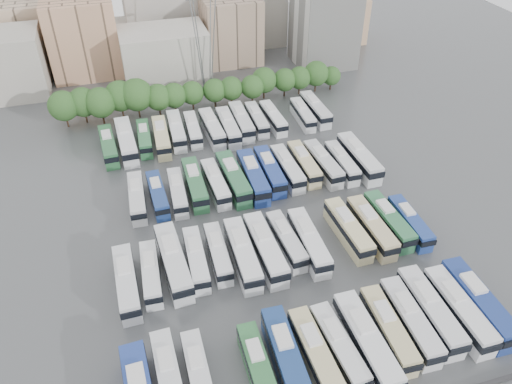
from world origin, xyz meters
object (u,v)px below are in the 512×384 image
object	(u,v)px
bus_r3_s6	(212,128)
bus_r3_s8	(241,121)
bus_r1_s5	(243,254)
bus_r3_s3	(161,137)
bus_r0_s5	(286,358)
bus_r3_s2	(144,138)
bus_r3_s5	(193,129)
electricity_pylon	(203,10)
bus_r1_s13	(410,222)
bus_r0_s7	(338,347)
bus_r3_s7	(228,127)
bus_r3_s12	(303,114)
bus_r3_s10	(273,118)
bus_r0_s1	(169,378)
bus_r0_s9	(388,329)
bus_r1_s11	(371,227)
bus_r2_s2	(158,195)
bus_r2_s9	(287,168)
bus_r1_s3	(196,259)
bus_r0_s8	(366,342)
bus_r1_s1	(151,273)
apartment_tower	(326,12)
bus_r0_s12	(458,310)
bus_r0_s11	(430,310)
bus_r1_s0	(127,282)
bus_r2_s6	(233,178)
bus_r1_s2	(173,262)
bus_r1_s7	(286,240)
bus_r2_s13	(359,158)
bus_r2_s1	(137,197)
bus_r1_s4	(218,253)
bus_r2_s12	(342,162)
bus_r1_s6	(265,249)
bus_r2_s3	(178,192)
bus_r3_s4	(176,130)
bus_r0_s2	(199,376)
bus_r2_s11	(323,163)
bus_r3_s1	(126,141)
bus_r2_s4	(195,184)
bus_r0_s6	(315,354)
bus_r1_s10	(348,229)
bus_r3_s0	(109,146)
bus_r3_s13	(315,109)

from	to	relation	value
bus_r3_s6	bus_r3_s8	size ratio (longest dim) A/B	0.99
bus_r1_s5	bus_r3_s3	bearing A→B (deg)	101.52
bus_r0_s5	bus_r3_s2	distance (m)	55.18
bus_r3_s5	electricity_pylon	bearing A→B (deg)	72.44
bus_r1_s13	bus_r1_s5	bearing A→B (deg)	-179.17
bus_r0_s7	bus_r3_s7	size ratio (longest dim) A/B	0.94
bus_r3_s12	bus_r3_s10	bearing A→B (deg)	-179.47
bus_r0_s1	bus_r0_s7	size ratio (longest dim) A/B	1.00
bus_r0_s9	bus_r1_s11	xyz separation A→B (m)	(6.72, 17.51, 0.07)
bus_r2_s2	bus_r2_s9	size ratio (longest dim) A/B	0.91
bus_r1_s3	bus_r3_s10	distance (m)	42.67
bus_r0_s8	bus_r1_s1	xyz separation A→B (m)	(-22.95, 18.79, -0.40)
apartment_tower	bus_r0_s12	bearing A→B (deg)	-100.87
bus_r0_s11	bus_r1_s0	size ratio (longest dim) A/B	1.06
bus_r2_s6	bus_r1_s2	bearing A→B (deg)	-129.77
bus_r1_s7	bus_r2_s13	distance (m)	25.89
bus_r0_s12	bus_r3_s5	size ratio (longest dim) A/B	1.16
bus_r0_s11	bus_r3_s6	distance (m)	55.13
bus_r2_s1	bus_r2_s13	distance (m)	39.79
electricity_pylon	bus_r3_s3	distance (m)	30.07
bus_r0_s11	bus_r1_s4	xyz separation A→B (m)	(-23.11, 18.00, -0.33)
bus_r2_s12	bus_r1_s6	bearing A→B (deg)	-137.97
bus_r2_s3	bus_r3_s8	xyz separation A→B (m)	(16.36, 19.63, 0.23)
bus_r0_s7	bus_r3_s4	size ratio (longest dim) A/B	0.95
bus_r0_s2	bus_r1_s7	bearing A→B (deg)	47.59
bus_r1_s11	bus_r2_s11	size ratio (longest dim) A/B	1.01
bus_r0_s1	bus_r3_s12	distance (m)	64.28
bus_r3_s1	bus_r0_s7	bearing A→B (deg)	-71.73
bus_r2_s4	bus_r1_s5	bearing A→B (deg)	-79.02
bus_r0_s11	bus_r3_s8	xyz separation A→B (m)	(-9.90, 53.60, -0.07)
bus_r0_s11	bus_r3_s3	xyz separation A→B (m)	(-26.35, 52.13, -0.10)
bus_r0_s1	bus_r0_s7	xyz separation A→B (m)	(19.73, -1.65, -0.01)
bus_r0_s6	bus_r3_s2	xyz separation A→B (m)	(-13.37, 54.70, -0.15)
bus_r1_s10	bus_r2_s6	distance (m)	22.01
bus_r1_s1	bus_r1_s5	xyz separation A→B (m)	(12.95, -0.25, 0.32)
bus_r0_s5	bus_r1_s0	bearing A→B (deg)	136.46
bus_r0_s1	bus_r1_s7	xyz separation A→B (m)	(19.97, 17.49, -0.06)
bus_r1_s5	bus_r2_s6	xyz separation A→B (m)	(3.38, 18.18, 0.04)
bus_r0_s7	bus_r3_s5	xyz separation A→B (m)	(-6.76, 55.11, -0.09)
bus_r1_s3	bus_r3_s3	bearing A→B (deg)	92.56
bus_r0_s6	bus_r3_s0	size ratio (longest dim) A/B	1.00
bus_r0_s12	bus_r1_s2	xyz separation A→B (m)	(-33.05, 18.64, 0.10)
bus_r0_s5	bus_r1_s2	distance (m)	21.40
bus_r2_s13	bus_r3_s10	bearing A→B (deg)	117.16
bus_r1_s2	bus_r3_s13	world-z (taller)	bus_r1_s2
bus_r1_s6	bus_r2_s6	distance (m)	18.12
bus_r3_s1	apartment_tower	bearing A→B (deg)	26.88
bus_r2_s3	bus_r0_s8	bearing A→B (deg)	-62.69
apartment_tower	bus_r2_s11	distance (m)	51.38
bus_r0_s2	bus_r0_s11	bearing A→B (deg)	1.24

